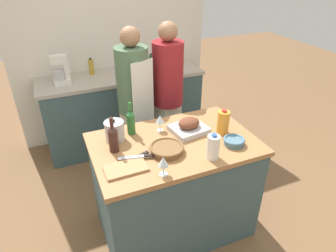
{
  "coord_description": "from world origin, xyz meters",
  "views": [
    {
      "loc": [
        -0.81,
        -1.8,
        2.2
      ],
      "look_at": [
        0.0,
        0.12,
        0.99
      ],
      "focal_mm": 32.0,
      "sensor_mm": 36.0,
      "label": 1
    }
  ],
  "objects_px": {
    "knife_paring": "(136,158)",
    "stand_mixer": "(61,72)",
    "mixing_bowl": "(234,141)",
    "wine_glass_right": "(163,162)",
    "wine_glass_left": "(160,120)",
    "roasting_pan": "(189,127)",
    "juice_jug": "(223,122)",
    "knife_chef": "(140,156)",
    "wicker_basket": "(167,149)",
    "wine_bottle_dark": "(131,121)",
    "wine_bottle_green": "(113,138)",
    "condiment_bottle_short": "(91,67)",
    "cutting_board": "(126,168)",
    "condiment_bottle_tall": "(151,62)",
    "person_cook_aproned": "(134,100)",
    "milk_jug": "(213,147)",
    "person_cook_guest": "(168,93)",
    "stock_pot": "(115,131)"
  },
  "relations": [
    {
      "from": "wine_glass_right",
      "to": "wine_glass_left",
      "type": "bearing_deg",
      "value": 70.59
    },
    {
      "from": "juice_jug",
      "to": "condiment_bottle_short",
      "type": "xyz_separation_m",
      "value": [
        -0.74,
        1.74,
        0.02
      ]
    },
    {
      "from": "juice_jug",
      "to": "knife_chef",
      "type": "distance_m",
      "value": 0.75
    },
    {
      "from": "knife_chef",
      "to": "knife_paring",
      "type": "xyz_separation_m",
      "value": [
        -0.03,
        0.02,
        -0.02
      ]
    },
    {
      "from": "roasting_pan",
      "to": "knife_paring",
      "type": "bearing_deg",
      "value": -160.41
    },
    {
      "from": "milk_jug",
      "to": "stand_mixer",
      "type": "height_order",
      "value": "stand_mixer"
    },
    {
      "from": "cutting_board",
      "to": "wicker_basket",
      "type": "bearing_deg",
      "value": 13.54
    },
    {
      "from": "juice_jug",
      "to": "wine_glass_right",
      "type": "distance_m",
      "value": 0.72
    },
    {
      "from": "cutting_board",
      "to": "condiment_bottle_tall",
      "type": "xyz_separation_m",
      "value": [
        0.85,
        1.8,
        0.1
      ]
    },
    {
      "from": "wicker_basket",
      "to": "stock_pot",
      "type": "height_order",
      "value": "stock_pot"
    },
    {
      "from": "stand_mixer",
      "to": "wicker_basket",
      "type": "bearing_deg",
      "value": -70.84
    },
    {
      "from": "knife_paring",
      "to": "person_cook_aproned",
      "type": "height_order",
      "value": "person_cook_aproned"
    },
    {
      "from": "roasting_pan",
      "to": "stand_mixer",
      "type": "relative_size",
      "value": 0.95
    },
    {
      "from": "milk_jug",
      "to": "condiment_bottle_tall",
      "type": "relative_size",
      "value": 1.01
    },
    {
      "from": "wine_glass_left",
      "to": "wine_glass_right",
      "type": "distance_m",
      "value": 0.57
    },
    {
      "from": "roasting_pan",
      "to": "juice_jug",
      "type": "distance_m",
      "value": 0.28
    },
    {
      "from": "wicker_basket",
      "to": "condiment_bottle_short",
      "type": "relative_size",
      "value": 1.29
    },
    {
      "from": "milk_jug",
      "to": "condiment_bottle_short",
      "type": "bearing_deg",
      "value": 103.69
    },
    {
      "from": "wine_glass_left",
      "to": "knife_paring",
      "type": "distance_m",
      "value": 0.44
    },
    {
      "from": "mixing_bowl",
      "to": "condiment_bottle_short",
      "type": "distance_m",
      "value": 2.06
    },
    {
      "from": "roasting_pan",
      "to": "condiment_bottle_short",
      "type": "xyz_separation_m",
      "value": [
        -0.5,
        1.62,
        0.07
      ]
    },
    {
      "from": "condiment_bottle_short",
      "to": "person_cook_guest",
      "type": "distance_m",
      "value": 1.05
    },
    {
      "from": "wine_glass_right",
      "to": "knife_paring",
      "type": "bearing_deg",
      "value": 114.85
    },
    {
      "from": "wine_bottle_dark",
      "to": "wine_glass_left",
      "type": "xyz_separation_m",
      "value": [
        0.23,
        -0.05,
        -0.01
      ]
    },
    {
      "from": "wine_bottle_green",
      "to": "condiment_bottle_short",
      "type": "height_order",
      "value": "wine_bottle_green"
    },
    {
      "from": "stock_pot",
      "to": "wine_bottle_green",
      "type": "xyz_separation_m",
      "value": [
        -0.05,
        -0.15,
        0.03
      ]
    },
    {
      "from": "mixing_bowl",
      "to": "wine_glass_right",
      "type": "relative_size",
      "value": 1.17
    },
    {
      "from": "wine_bottle_green",
      "to": "condiment_bottle_short",
      "type": "distance_m",
      "value": 1.66
    },
    {
      "from": "wine_glass_left",
      "to": "wine_glass_right",
      "type": "xyz_separation_m",
      "value": [
        -0.19,
        -0.54,
        -0.0
      ]
    },
    {
      "from": "juice_jug",
      "to": "wine_bottle_dark",
      "type": "height_order",
      "value": "wine_bottle_dark"
    },
    {
      "from": "wine_glass_right",
      "to": "wicker_basket",
      "type": "bearing_deg",
      "value": 62.32
    },
    {
      "from": "juice_jug",
      "to": "wine_glass_left",
      "type": "relative_size",
      "value": 1.48
    },
    {
      "from": "wine_bottle_green",
      "to": "knife_chef",
      "type": "xyz_separation_m",
      "value": [
        0.15,
        -0.17,
        -0.09
      ]
    },
    {
      "from": "wine_glass_left",
      "to": "stand_mixer",
      "type": "distance_m",
      "value": 1.48
    },
    {
      "from": "wicker_basket",
      "to": "person_cook_aproned",
      "type": "relative_size",
      "value": 0.16
    },
    {
      "from": "juice_jug",
      "to": "milk_jug",
      "type": "distance_m",
      "value": 0.37
    },
    {
      "from": "wicker_basket",
      "to": "wine_bottle_dark",
      "type": "relative_size",
      "value": 0.93
    },
    {
      "from": "stand_mixer",
      "to": "person_cook_guest",
      "type": "distance_m",
      "value": 1.2
    },
    {
      "from": "roasting_pan",
      "to": "wine_glass_right",
      "type": "height_order",
      "value": "wine_glass_right"
    },
    {
      "from": "wine_glass_right",
      "to": "juice_jug",
      "type": "bearing_deg",
      "value": 25.54
    },
    {
      "from": "mixing_bowl",
      "to": "stand_mixer",
      "type": "height_order",
      "value": "stand_mixer"
    },
    {
      "from": "roasting_pan",
      "to": "wine_bottle_dark",
      "type": "bearing_deg",
      "value": 159.98
    },
    {
      "from": "wine_bottle_dark",
      "to": "wine_glass_left",
      "type": "bearing_deg",
      "value": -12.7
    },
    {
      "from": "wicker_basket",
      "to": "stock_pot",
      "type": "xyz_separation_m",
      "value": [
        -0.31,
        0.32,
        0.05
      ]
    },
    {
      "from": "wicker_basket",
      "to": "stock_pot",
      "type": "distance_m",
      "value": 0.45
    },
    {
      "from": "knife_chef",
      "to": "cutting_board",
      "type": "bearing_deg",
      "value": -149.56
    },
    {
      "from": "knife_paring",
      "to": "stand_mixer",
      "type": "bearing_deg",
      "value": 101.59
    },
    {
      "from": "stand_mixer",
      "to": "person_cook_aproned",
      "type": "distance_m",
      "value": 0.92
    },
    {
      "from": "wine_bottle_green",
      "to": "mixing_bowl",
      "type": "bearing_deg",
      "value": -17.45
    },
    {
      "from": "wine_bottle_dark",
      "to": "knife_paring",
      "type": "bearing_deg",
      "value": -102.04
    }
  ]
}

